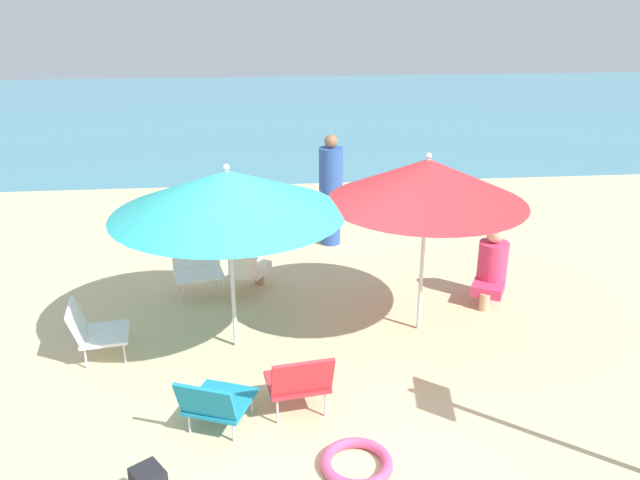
{
  "coord_description": "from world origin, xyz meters",
  "views": [
    {
      "loc": [
        -0.18,
        -4.92,
        3.35
      ],
      "look_at": [
        0.49,
        1.8,
        0.7
      ],
      "focal_mm": 35.75,
      "sensor_mm": 36.0,
      "label": 1
    }
  ],
  "objects_px": {
    "umbrella_red": "(427,181)",
    "beach_chair_d": "(299,381)",
    "person_a": "(492,265)",
    "person_c": "(245,254)",
    "beach_chair_a": "(215,402)",
    "beach_chair_b": "(197,263)",
    "umbrella_teal": "(228,192)",
    "person_b": "(331,191)",
    "beach_chair_c": "(93,329)",
    "swim_ring": "(357,463)"
  },
  "relations": [
    {
      "from": "umbrella_red",
      "to": "beach_chair_d",
      "type": "height_order",
      "value": "umbrella_red"
    },
    {
      "from": "beach_chair_a",
      "to": "swim_ring",
      "type": "height_order",
      "value": "beach_chair_a"
    },
    {
      "from": "person_a",
      "to": "person_c",
      "type": "relative_size",
      "value": 0.9
    },
    {
      "from": "beach_chair_a",
      "to": "person_b",
      "type": "height_order",
      "value": "person_b"
    },
    {
      "from": "beach_chair_b",
      "to": "beach_chair_a",
      "type": "bearing_deg",
      "value": -4.65
    },
    {
      "from": "beach_chair_b",
      "to": "swim_ring",
      "type": "height_order",
      "value": "beach_chair_b"
    },
    {
      "from": "umbrella_red",
      "to": "person_a",
      "type": "xyz_separation_m",
      "value": [
        0.98,
        0.6,
        -1.2
      ]
    },
    {
      "from": "beach_chair_a",
      "to": "swim_ring",
      "type": "distance_m",
      "value": 1.23
    },
    {
      "from": "person_c",
      "to": "beach_chair_d",
      "type": "bearing_deg",
      "value": -137.47
    },
    {
      "from": "beach_chair_d",
      "to": "person_a",
      "type": "distance_m",
      "value": 3.05
    },
    {
      "from": "beach_chair_c",
      "to": "person_b",
      "type": "bearing_deg",
      "value": 38.37
    },
    {
      "from": "person_a",
      "to": "person_b",
      "type": "xyz_separation_m",
      "value": [
        -1.63,
        1.94,
        0.35
      ]
    },
    {
      "from": "umbrella_red",
      "to": "person_c",
      "type": "bearing_deg",
      "value": 150.45
    },
    {
      "from": "beach_chair_a",
      "to": "person_a",
      "type": "bearing_deg",
      "value": -33.82
    },
    {
      "from": "person_b",
      "to": "person_c",
      "type": "relative_size",
      "value": 1.57
    },
    {
      "from": "person_a",
      "to": "person_b",
      "type": "bearing_deg",
      "value": -111.31
    },
    {
      "from": "person_a",
      "to": "person_c",
      "type": "xyz_separation_m",
      "value": [
        -2.81,
        0.43,
        0.08
      ]
    },
    {
      "from": "umbrella_red",
      "to": "beach_chair_b",
      "type": "xyz_separation_m",
      "value": [
        -2.39,
        1.13,
        -1.26
      ]
    },
    {
      "from": "umbrella_teal",
      "to": "swim_ring",
      "type": "distance_m",
      "value": 2.63
    },
    {
      "from": "umbrella_red",
      "to": "beach_chair_d",
      "type": "xyz_separation_m",
      "value": [
        -1.35,
        -1.36,
        -1.29
      ]
    },
    {
      "from": "swim_ring",
      "to": "beach_chair_b",
      "type": "bearing_deg",
      "value": 114.02
    },
    {
      "from": "person_c",
      "to": "beach_chair_b",
      "type": "bearing_deg",
      "value": 111.48
    },
    {
      "from": "umbrella_red",
      "to": "umbrella_teal",
      "type": "xyz_separation_m",
      "value": [
        -1.92,
        -0.16,
        -0.01
      ]
    },
    {
      "from": "beach_chair_c",
      "to": "person_a",
      "type": "bearing_deg",
      "value": 2.89
    },
    {
      "from": "beach_chair_b",
      "to": "person_c",
      "type": "bearing_deg",
      "value": 67.95
    },
    {
      "from": "umbrella_teal",
      "to": "person_c",
      "type": "bearing_deg",
      "value": 85.33
    },
    {
      "from": "beach_chair_d",
      "to": "swim_ring",
      "type": "xyz_separation_m",
      "value": [
        0.38,
        -0.68,
        -0.3
      ]
    },
    {
      "from": "beach_chair_b",
      "to": "swim_ring",
      "type": "bearing_deg",
      "value": 11.96
    },
    {
      "from": "beach_chair_a",
      "to": "person_b",
      "type": "relative_size",
      "value": 0.46
    },
    {
      "from": "umbrella_teal",
      "to": "person_b",
      "type": "relative_size",
      "value": 1.41
    },
    {
      "from": "umbrella_teal",
      "to": "beach_chair_d",
      "type": "height_order",
      "value": "umbrella_teal"
    },
    {
      "from": "person_a",
      "to": "swim_ring",
      "type": "bearing_deg",
      "value": -7.92
    },
    {
      "from": "person_a",
      "to": "beach_chair_a",
      "type": "bearing_deg",
      "value": -26.77
    },
    {
      "from": "beach_chair_c",
      "to": "person_b",
      "type": "relative_size",
      "value": 0.38
    },
    {
      "from": "umbrella_teal",
      "to": "beach_chair_a",
      "type": "height_order",
      "value": "umbrella_teal"
    },
    {
      "from": "umbrella_teal",
      "to": "beach_chair_b",
      "type": "xyz_separation_m",
      "value": [
        -0.47,
        1.29,
        -1.25
      ]
    },
    {
      "from": "person_c",
      "to": "umbrella_teal",
      "type": "bearing_deg",
      "value": -153.21
    },
    {
      "from": "beach_chair_a",
      "to": "beach_chair_b",
      "type": "relative_size",
      "value": 1.04
    },
    {
      "from": "umbrella_red",
      "to": "person_b",
      "type": "distance_m",
      "value": 2.76
    },
    {
      "from": "person_b",
      "to": "beach_chair_d",
      "type": "bearing_deg",
      "value": 135.46
    },
    {
      "from": "beach_chair_b",
      "to": "person_a",
      "type": "relative_size",
      "value": 0.76
    },
    {
      "from": "umbrella_teal",
      "to": "person_a",
      "type": "relative_size",
      "value": 2.46
    },
    {
      "from": "beach_chair_a",
      "to": "person_b",
      "type": "bearing_deg",
      "value": 2.46
    },
    {
      "from": "beach_chair_d",
      "to": "beach_chair_b",
      "type": "bearing_deg",
      "value": 14.24
    },
    {
      "from": "beach_chair_c",
      "to": "person_c",
      "type": "height_order",
      "value": "person_c"
    },
    {
      "from": "beach_chair_a",
      "to": "beach_chair_b",
      "type": "bearing_deg",
      "value": 29.04
    },
    {
      "from": "person_b",
      "to": "swim_ring",
      "type": "distance_m",
      "value": 4.65
    },
    {
      "from": "beach_chair_d",
      "to": "person_b",
      "type": "xyz_separation_m",
      "value": [
        0.71,
        3.9,
        0.44
      ]
    },
    {
      "from": "umbrella_teal",
      "to": "person_a",
      "type": "xyz_separation_m",
      "value": [
        2.9,
        0.76,
        -1.19
      ]
    },
    {
      "from": "umbrella_teal",
      "to": "person_c",
      "type": "relative_size",
      "value": 2.22
    }
  ]
}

